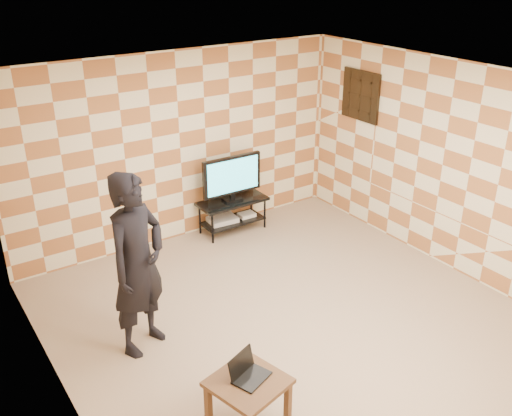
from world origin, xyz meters
The scene contains 14 objects.
floor centered at (0.00, 0.00, 0.00)m, with size 5.00×5.00×0.00m, color tan.
wall_back centered at (0.00, 2.50, 1.35)m, with size 5.00×0.02×2.70m, color beige.
wall_front centered at (0.00, -2.50, 1.35)m, with size 5.00×0.02×2.70m, color beige.
wall_left centered at (-2.50, 0.00, 1.35)m, with size 0.02×5.00×2.70m, color beige.
wall_right centered at (2.50, 0.00, 1.35)m, with size 0.02×5.00×2.70m, color beige.
ceiling centered at (0.00, 0.00, 2.70)m, with size 5.00×5.00×0.02m, color white.
wall_art centered at (2.47, 1.55, 1.95)m, with size 0.04×0.72×0.72m.
tv_stand centered at (0.66, 2.20, 0.37)m, with size 1.04×0.47×0.50m.
tv centered at (0.66, 2.20, 0.88)m, with size 0.94×0.18×0.68m.
dvd_player centered at (0.50, 2.24, 0.21)m, with size 0.42×0.30×0.07m, color silver.
game_console centered at (0.90, 2.19, 0.20)m, with size 0.24×0.18×0.06m, color silver.
side_table centered at (-1.27, -1.16, 0.41)m, with size 0.72×0.72×0.50m.
laptop centered at (-1.24, -1.11, 0.55)m, with size 0.39×0.35×0.21m.
person centered at (-1.56, 0.42, 0.99)m, with size 0.72×0.47×1.98m, color black.
Camera 1 is at (-3.36, -4.39, 3.91)m, focal length 40.00 mm.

